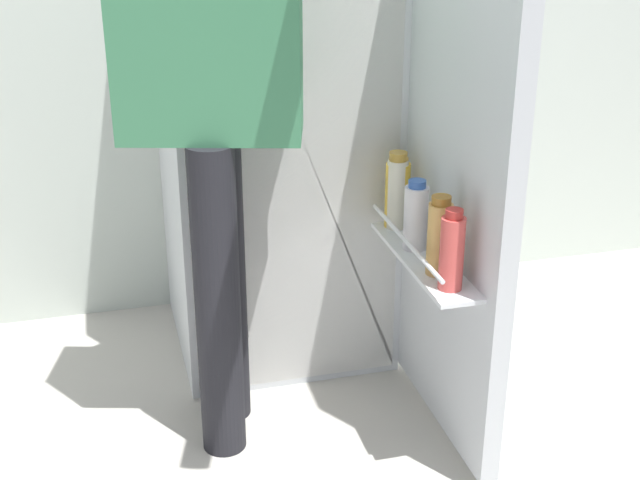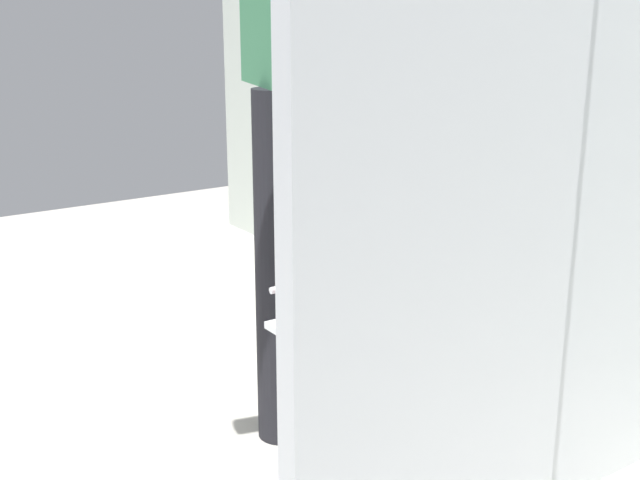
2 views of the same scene
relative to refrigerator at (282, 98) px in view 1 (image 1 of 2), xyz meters
name	(u,v)px [view 1 (image 1 of 2)]	position (x,y,z in m)	size (l,w,h in m)	color
ground_plane	(319,430)	(-0.03, -0.52, -0.84)	(6.02, 6.02, 0.00)	#B7B2A8
refrigerator	(282,98)	(0.00, 0.00, 0.00)	(0.71, 1.28, 1.69)	silver
person	(214,59)	(-0.27, -0.45, 0.22)	(0.58, 0.84, 1.76)	black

